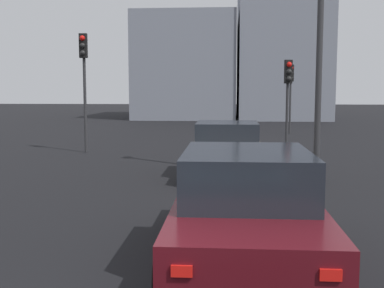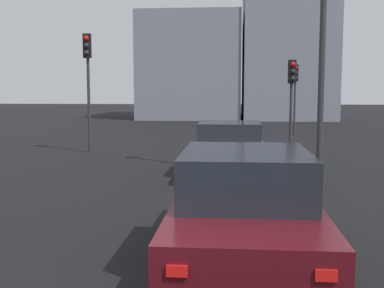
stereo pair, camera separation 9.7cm
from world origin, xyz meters
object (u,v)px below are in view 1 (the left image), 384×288
(traffic_light_near_left, at_px, (288,86))
(traffic_light_far_left, at_px, (84,68))
(car_maroon_left_second, at_px, (246,208))
(car_beige_left_lead, at_px, (227,149))
(traffic_light_near_right, at_px, (291,84))

(traffic_light_near_left, bearing_deg, traffic_light_far_left, -91.55)
(car_maroon_left_second, bearing_deg, car_beige_left_lead, 2.04)
(car_beige_left_lead, bearing_deg, traffic_light_near_right, -14.58)
(traffic_light_near_right, bearing_deg, car_beige_left_lead, -17.00)
(car_beige_left_lead, relative_size, car_maroon_left_second, 0.89)
(car_beige_left_lead, distance_m, traffic_light_far_left, 7.51)
(car_beige_left_lead, xyz_separation_m, traffic_light_near_left, (5.53, -2.33, 1.83))
(car_maroon_left_second, xyz_separation_m, traffic_light_far_left, (11.59, 5.68, 2.45))
(car_maroon_left_second, bearing_deg, traffic_light_near_left, -9.50)
(traffic_light_near_right, xyz_separation_m, traffic_light_far_left, (-8.66, 8.81, 0.50))
(traffic_light_near_right, bearing_deg, traffic_light_near_left, -10.52)
(car_beige_left_lead, height_order, traffic_light_near_right, traffic_light_near_right)
(car_maroon_left_second, xyz_separation_m, traffic_light_near_right, (20.25, -3.13, 1.94))
(car_beige_left_lead, bearing_deg, traffic_light_near_left, -22.99)
(traffic_light_near_right, relative_size, traffic_light_far_left, 0.84)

